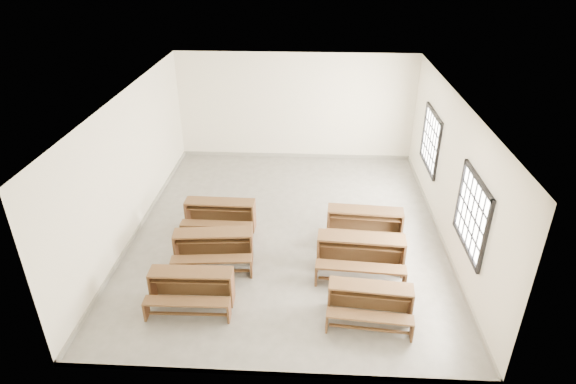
# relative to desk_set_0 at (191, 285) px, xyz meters

# --- Properties ---
(room) EXTENTS (8.50, 8.50, 3.20)m
(room) POSITION_rel_desk_set_0_xyz_m (1.73, 2.62, 1.74)
(room) COLOR gray
(room) RESTS_ON ground
(desk_set_0) EXTENTS (1.54, 0.82, 0.69)m
(desk_set_0) POSITION_rel_desk_set_0_xyz_m (0.00, 0.00, 0.00)
(desk_set_0) COLOR brown
(desk_set_0) RESTS_ON ground
(desk_set_1) EXTENTS (1.68, 0.98, 0.72)m
(desk_set_1) POSITION_rel_desk_set_0_xyz_m (0.17, 1.26, 0.02)
(desk_set_1) COLOR brown
(desk_set_1) RESTS_ON ground
(desk_set_2) EXTENTS (1.62, 0.87, 0.72)m
(desk_set_2) POSITION_rel_desk_set_0_xyz_m (0.07, 2.57, 0.02)
(desk_set_2) COLOR brown
(desk_set_2) RESTS_ON ground
(desk_set_3) EXTENTS (1.55, 0.90, 0.67)m
(desk_set_3) POSITION_rel_desk_set_0_xyz_m (3.24, -0.21, -0.01)
(desk_set_3) COLOR brown
(desk_set_3) RESTS_ON ground
(desk_set_4) EXTENTS (1.81, 1.03, 0.79)m
(desk_set_4) POSITION_rel_desk_set_0_xyz_m (3.18, 1.15, 0.06)
(desk_set_4) COLOR brown
(desk_set_4) RESTS_ON ground
(desk_set_5) EXTENTS (1.72, 0.98, 0.75)m
(desk_set_5) POSITION_rel_desk_set_0_xyz_m (3.36, 2.31, 0.04)
(desk_set_5) COLOR brown
(desk_set_5) RESTS_ON ground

